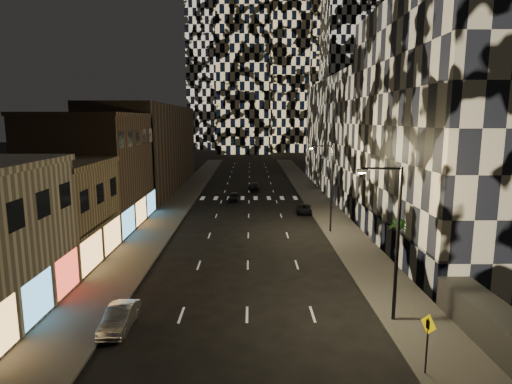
{
  "coord_description": "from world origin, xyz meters",
  "views": [
    {
      "loc": [
        0.22,
        -13.38,
        11.74
      ],
      "look_at": [
        0.67,
        20.26,
        6.0
      ],
      "focal_mm": 30.0,
      "sensor_mm": 36.0,
      "label": 1
    }
  ],
  "objects_px": {
    "streetlight_near": "(394,233)",
    "car_silver_parked": "(120,318)",
    "palm_tree": "(399,228)",
    "car_dark_midlane": "(234,197)",
    "car_dark_rightlane": "(304,209)",
    "streetlight_far": "(329,182)",
    "ped_sign": "(428,333)",
    "car_dark_oncoming": "(255,186)"
  },
  "relations": [
    {
      "from": "streetlight_far",
      "to": "car_dark_midlane",
      "type": "height_order",
      "value": "streetlight_far"
    },
    {
      "from": "car_dark_midlane",
      "to": "car_silver_parked",
      "type": "bearing_deg",
      "value": -89.89
    },
    {
      "from": "ped_sign",
      "to": "palm_tree",
      "type": "height_order",
      "value": "palm_tree"
    },
    {
      "from": "car_dark_oncoming",
      "to": "car_dark_rightlane",
      "type": "distance_m",
      "value": 19.23
    },
    {
      "from": "streetlight_near",
      "to": "ped_sign",
      "type": "distance_m",
      "value": 6.28
    },
    {
      "from": "car_silver_parked",
      "to": "car_dark_oncoming",
      "type": "relative_size",
      "value": 0.86
    },
    {
      "from": "car_dark_rightlane",
      "to": "streetlight_far",
      "type": "bearing_deg",
      "value": -76.58
    },
    {
      "from": "ped_sign",
      "to": "car_dark_oncoming",
      "type": "bearing_deg",
      "value": 80.49
    },
    {
      "from": "streetlight_near",
      "to": "streetlight_far",
      "type": "height_order",
      "value": "same"
    },
    {
      "from": "car_silver_parked",
      "to": "car_dark_rightlane",
      "type": "bearing_deg",
      "value": 65.23
    },
    {
      "from": "streetlight_far",
      "to": "ped_sign",
      "type": "height_order",
      "value": "streetlight_far"
    },
    {
      "from": "car_dark_oncoming",
      "to": "ped_sign",
      "type": "relative_size",
      "value": 1.58
    },
    {
      "from": "streetlight_near",
      "to": "palm_tree",
      "type": "bearing_deg",
      "value": 68.65
    },
    {
      "from": "streetlight_near",
      "to": "ped_sign",
      "type": "relative_size",
      "value": 3.11
    },
    {
      "from": "car_silver_parked",
      "to": "car_dark_midlane",
      "type": "bearing_deg",
      "value": 83.05
    },
    {
      "from": "streetlight_far",
      "to": "car_dark_oncoming",
      "type": "bearing_deg",
      "value": 105.09
    },
    {
      "from": "car_dark_midlane",
      "to": "streetlight_far",
      "type": "bearing_deg",
      "value": -51.64
    },
    {
      "from": "streetlight_near",
      "to": "car_silver_parked",
      "type": "height_order",
      "value": "streetlight_near"
    },
    {
      "from": "palm_tree",
      "to": "ped_sign",
      "type": "bearing_deg",
      "value": -103.36
    },
    {
      "from": "streetlight_near",
      "to": "car_dark_rightlane",
      "type": "bearing_deg",
      "value": 92.65
    },
    {
      "from": "streetlight_far",
      "to": "car_dark_oncoming",
      "type": "distance_m",
      "value": 28.88
    },
    {
      "from": "car_silver_parked",
      "to": "car_dark_rightlane",
      "type": "distance_m",
      "value": 33.13
    },
    {
      "from": "streetlight_near",
      "to": "palm_tree",
      "type": "height_order",
      "value": "streetlight_near"
    },
    {
      "from": "streetlight_far",
      "to": "palm_tree",
      "type": "xyz_separation_m",
      "value": [
        3.12,
        -12.01,
        -1.8
      ]
    },
    {
      "from": "streetlight_far",
      "to": "car_dark_rightlane",
      "type": "distance_m",
      "value": 10.52
    },
    {
      "from": "car_dark_oncoming",
      "to": "car_dark_rightlane",
      "type": "bearing_deg",
      "value": 111.04
    },
    {
      "from": "car_silver_parked",
      "to": "car_dark_midlane",
      "type": "height_order",
      "value": "car_silver_parked"
    },
    {
      "from": "palm_tree",
      "to": "car_dark_oncoming",
      "type": "bearing_deg",
      "value": 104.93
    },
    {
      "from": "car_dark_rightlane",
      "to": "ped_sign",
      "type": "xyz_separation_m",
      "value": [
        1.3,
        -34.66,
        1.58
      ]
    },
    {
      "from": "car_dark_midlane",
      "to": "palm_tree",
      "type": "relative_size",
      "value": 0.9
    },
    {
      "from": "ped_sign",
      "to": "palm_tree",
      "type": "relative_size",
      "value": 0.7
    },
    {
      "from": "car_dark_oncoming",
      "to": "car_dark_midlane",
      "type": "bearing_deg",
      "value": 75.46
    },
    {
      "from": "streetlight_far",
      "to": "palm_tree",
      "type": "bearing_deg",
      "value": -75.42
    },
    {
      "from": "streetlight_near",
      "to": "car_dark_midlane",
      "type": "height_order",
      "value": "streetlight_near"
    },
    {
      "from": "car_dark_midlane",
      "to": "palm_tree",
      "type": "xyz_separation_m",
      "value": [
        13.6,
        -29.66,
        2.92
      ]
    },
    {
      "from": "streetlight_near",
      "to": "car_dark_rightlane",
      "type": "distance_m",
      "value": 29.69
    },
    {
      "from": "ped_sign",
      "to": "car_dark_rightlane",
      "type": "bearing_deg",
      "value": 74.71
    },
    {
      "from": "streetlight_near",
      "to": "car_dark_midlane",
      "type": "distance_m",
      "value": 39.36
    },
    {
      "from": "ped_sign",
      "to": "car_silver_parked",
      "type": "bearing_deg",
      "value": 145.58
    },
    {
      "from": "streetlight_far",
      "to": "palm_tree",
      "type": "distance_m",
      "value": 12.54
    },
    {
      "from": "car_dark_rightlane",
      "to": "streetlight_near",
      "type": "bearing_deg",
      "value": -82.25
    },
    {
      "from": "car_silver_parked",
      "to": "car_dark_oncoming",
      "type": "distance_m",
      "value": 48.86
    }
  ]
}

